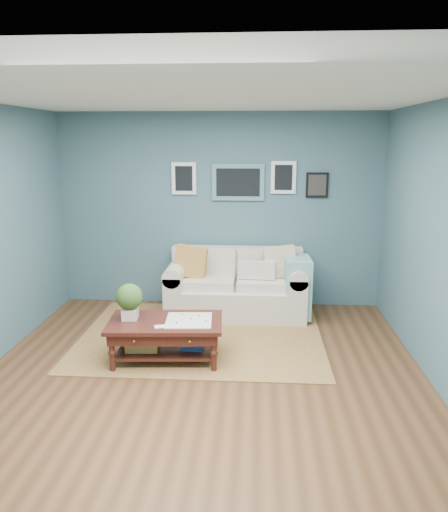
{
  "coord_description": "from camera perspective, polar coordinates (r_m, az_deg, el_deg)",
  "views": [
    {
      "loc": [
        0.53,
        -4.44,
        2.32
      ],
      "look_at": [
        0.16,
        1.0,
        1.05
      ],
      "focal_mm": 35.0,
      "sensor_mm": 36.0,
      "label": 1
    }
  ],
  "objects": [
    {
      "name": "room_shell",
      "position": [
        4.63,
        -2.67,
        1.13
      ],
      "size": [
        5.0,
        5.02,
        2.7
      ],
      "color": "brown",
      "rests_on": "ground"
    },
    {
      "name": "area_rug",
      "position": [
        6.13,
        -2.58,
        -9.08
      ],
      "size": [
        2.88,
        2.31,
        0.01
      ],
      "primitive_type": "cube",
      "color": "brown",
      "rests_on": "ground"
    },
    {
      "name": "loveseat",
      "position": [
        6.75,
        2.1,
        -3.44
      ],
      "size": [
        1.9,
        0.86,
        0.98
      ],
      "color": "beige",
      "rests_on": "ground"
    },
    {
      "name": "coffee_table",
      "position": [
        5.41,
        -7.37,
        -8.08
      ],
      "size": [
        1.25,
        0.78,
        0.84
      ],
      "rotation": [
        0.0,
        0.0,
        0.07
      ],
      "color": "#33110F",
      "rests_on": "ground"
    }
  ]
}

